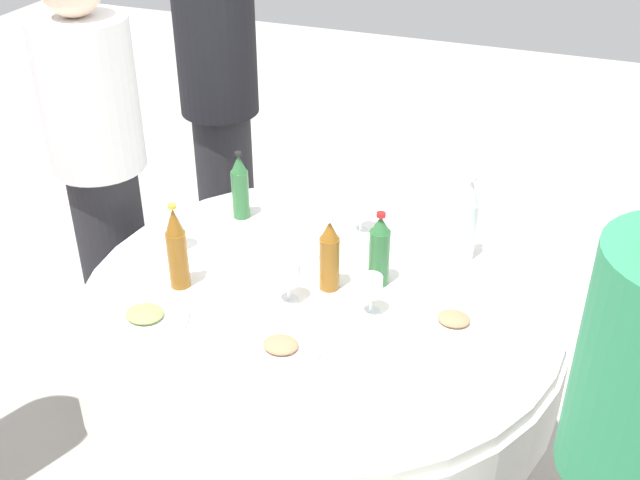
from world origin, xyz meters
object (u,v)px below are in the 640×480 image
(wine_glass_inner, at_px, (288,275))
(wine_glass_east, at_px, (174,224))
(bottle_green_west, at_px, (240,187))
(wine_glass_mid, at_px, (360,202))
(bottle_clear_inner, at_px, (468,221))
(bottle_amber_rear, at_px, (329,256))
(plate_right, at_px, (279,348))
(wine_glass_north, at_px, (371,288))
(person_west, at_px, (633,480))
(bottle_amber_east, at_px, (177,249))
(bottle_green_south, at_px, (379,251))
(plate_left, at_px, (299,243))
(plate_far, at_px, (145,318))
(dining_table, at_px, (320,330))
(plate_front, at_px, (453,323))
(person_south, at_px, (101,172))
(person_rear, at_px, (220,109))

(wine_glass_inner, bearing_deg, wine_glass_east, -16.69)
(bottle_green_west, height_order, wine_glass_mid, bottle_green_west)
(bottle_green_west, height_order, bottle_clear_inner, bottle_clear_inner)
(bottle_amber_rear, bearing_deg, bottle_green_west, -34.34)
(wine_glass_inner, distance_m, plate_right, 0.25)
(wine_glass_east, bearing_deg, wine_glass_north, 171.18)
(person_west, bearing_deg, bottle_amber_east, -77.06)
(bottle_green_south, relative_size, wine_glass_mid, 1.58)
(plate_left, relative_size, plate_far, 0.92)
(wine_glass_mid, height_order, plate_far, wine_glass_mid)
(bottle_amber_east, relative_size, plate_left, 1.24)
(plate_far, bearing_deg, dining_table, -143.39)
(wine_glass_inner, height_order, plate_left, wine_glass_inner)
(bottle_amber_rear, height_order, plate_far, bottle_amber_rear)
(bottle_green_south, distance_m, wine_glass_east, 0.69)
(bottle_amber_rear, distance_m, plate_front, 0.42)
(bottle_amber_rear, bearing_deg, bottle_green_south, -149.53)
(bottle_clear_inner, bearing_deg, person_west, 121.48)
(wine_glass_inner, distance_m, person_west, 1.08)
(bottle_clear_inner, xyz_separation_m, wine_glass_inner, (0.44, 0.42, -0.05))
(plate_far, distance_m, person_west, 1.35)
(plate_right, bearing_deg, plate_left, -73.28)
(wine_glass_north, bearing_deg, plate_far, 24.31)
(dining_table, relative_size, person_west, 0.94)
(plate_far, bearing_deg, person_south, -47.72)
(wine_glass_north, xyz_separation_m, plate_front, (-0.24, -0.02, -0.08))
(wine_glass_mid, height_order, plate_right, wine_glass_mid)
(bottle_green_south, bearing_deg, plate_right, 69.68)
(dining_table, height_order, bottle_green_south, bottle_green_south)
(bottle_green_south, relative_size, bottle_amber_rear, 1.00)
(plate_front, xyz_separation_m, person_rear, (1.27, -1.04, 0.08))
(wine_glass_mid, bearing_deg, person_west, 134.92)
(dining_table, height_order, bottle_clear_inner, bottle_clear_inner)
(wine_glass_north, distance_m, plate_right, 0.32)
(bottle_clear_inner, distance_m, plate_right, 0.77)
(bottle_amber_rear, xyz_separation_m, plate_right, (0.02, 0.34, -0.10))
(wine_glass_north, bearing_deg, bottle_amber_rear, -26.57)
(wine_glass_mid, distance_m, plate_far, 0.83)
(dining_table, xyz_separation_m, person_rear, (0.85, -1.02, 0.24))
(person_rear, bearing_deg, wine_glass_mid, -76.45)
(wine_glass_north, distance_m, plate_front, 0.26)
(bottle_green_south, bearing_deg, wine_glass_east, 3.91)
(wine_glass_north, bearing_deg, wine_glass_inner, 6.50)
(bottle_clear_inner, xyz_separation_m, plate_front, (-0.05, 0.37, -0.13))
(bottle_amber_rear, xyz_separation_m, plate_far, (0.44, 0.35, -0.10))
(dining_table, xyz_separation_m, bottle_green_south, (-0.15, -0.11, 0.26))
(bottle_amber_rear, bearing_deg, dining_table, 63.49)
(wine_glass_east, bearing_deg, wine_glass_inner, 163.31)
(wine_glass_inner, distance_m, person_south, 0.96)
(bottle_green_south, height_order, wine_glass_inner, bottle_green_south)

